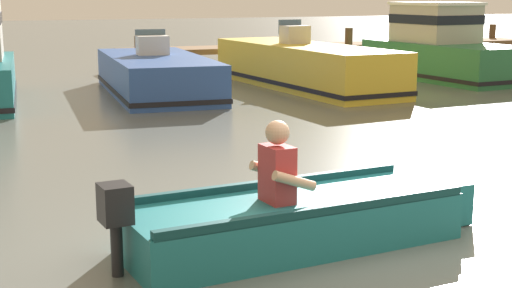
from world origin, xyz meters
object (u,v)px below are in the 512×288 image
at_px(moored_boat_yellow, 304,67).
at_px(moored_boat_blue, 156,76).
at_px(rowboat_with_person, 298,219).
at_px(moored_boat_green, 442,50).

bearing_deg(moored_boat_yellow, moored_boat_blue, 177.36).
xyz_separation_m(rowboat_with_person, moored_boat_blue, (1.45, 10.75, 0.17)).
bearing_deg(rowboat_with_person, moored_boat_yellow, 64.18).
height_order(rowboat_with_person, moored_boat_yellow, moored_boat_yellow).
bearing_deg(moored_boat_green, rowboat_with_person, -130.68).
relative_size(moored_boat_blue, moored_boat_yellow, 0.84).
distance_m(rowboat_with_person, moored_boat_blue, 10.85).
height_order(moored_boat_blue, moored_boat_yellow, moored_boat_yellow).
xyz_separation_m(moored_boat_blue, moored_boat_green, (7.94, 0.16, 0.35)).
height_order(moored_boat_blue, moored_boat_green, moored_boat_green).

